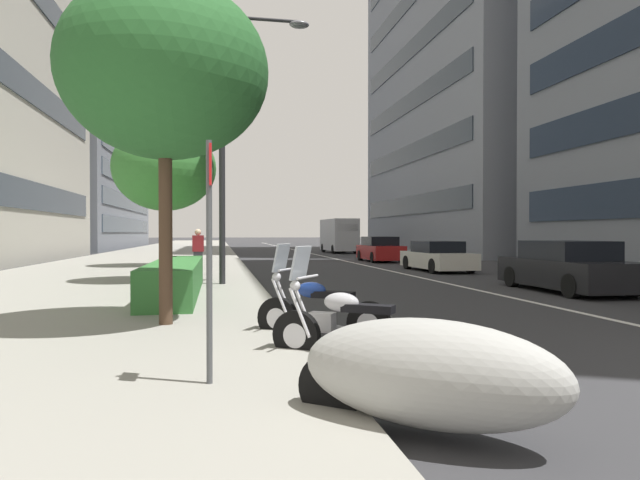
{
  "coord_description": "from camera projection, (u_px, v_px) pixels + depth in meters",
  "views": [
    {
      "loc": [
        -3.73,
        7.35,
        1.65
      ],
      "look_at": [
        13.24,
        4.17,
        1.43
      ],
      "focal_mm": 30.63,
      "sensor_mm": 36.0,
      "label": 1
    }
  ],
  "objects": [
    {
      "name": "pedestrian_on_plaza",
      "position": [
        198.0,
        252.0,
        19.35
      ],
      "size": [
        0.28,
        0.41,
        1.64
      ],
      "rotation": [
        0.0,
        0.0,
        0.05
      ],
      "color": "#2D2D33",
      "rests_on": "sidewalk_right_plaza"
    },
    {
      "name": "street_tree_mid_sidewalk",
      "position": [
        164.0,
        168.0,
        16.96
      ],
      "size": [
        3.16,
        3.16,
        4.88
      ],
      "color": "#473323",
      "rests_on": "sidewalk_right_plaza"
    },
    {
      "name": "motorcycle_under_tarp",
      "position": [
        426.0,
        374.0,
        4.35
      ],
      "size": [
        1.96,
        2.2,
        0.96
      ],
      "rotation": [
        0.0,
        0.0,
        0.91
      ],
      "color": "#9E9E99",
      "rests_on": "ground"
    },
    {
      "name": "delivery_van_ahead",
      "position": [
        339.0,
        235.0,
        45.34
      ],
      "size": [
        5.65,
        2.2,
        2.79
      ],
      "rotation": [
        0.0,
        0.0,
        0.03
      ],
      "color": "#B7B7BC",
      "rests_on": "ground"
    },
    {
      "name": "street_tree_far_plaza",
      "position": [
        165.0,
        72.0,
        8.9
      ],
      "size": [
        3.37,
        3.37,
        5.57
      ],
      "color": "#473323",
      "rests_on": "sidewalk_right_plaza"
    },
    {
      "name": "car_lead_in_lane",
      "position": [
        437.0,
        257.0,
        23.62
      ],
      "size": [
        4.43,
        1.93,
        1.3
      ],
      "rotation": [
        0.0,
        0.0,
        0.03
      ],
      "color": "beige",
      "rests_on": "ground"
    },
    {
      "name": "motorcycle_far_end_row",
      "position": [
        319.0,
        313.0,
        8.22
      ],
      "size": [
        1.2,
        1.87,
        1.48
      ],
      "rotation": [
        0.0,
        0.0,
        1.02
      ],
      "color": "black",
      "rests_on": "ground"
    },
    {
      "name": "clipped_hedge_bed",
      "position": [
        176.0,
        278.0,
        13.28
      ],
      "size": [
        6.76,
        1.1,
        0.8
      ],
      "primitive_type": "cube",
      "color": "#337033",
      "rests_on": "sidewalk_right_plaza"
    },
    {
      "name": "street_lamp_with_banners",
      "position": [
        236.0,
        120.0,
        16.05
      ],
      "size": [
        1.26,
        2.68,
        7.94
      ],
      "color": "#232326",
      "rests_on": "sidewalk_right_plaza"
    },
    {
      "name": "car_far_down_avenue",
      "position": [
        380.0,
        250.0,
        31.45
      ],
      "size": [
        4.19,
        1.85,
        1.44
      ],
      "rotation": [
        0.0,
        0.0,
        -0.0
      ],
      "color": "maroon",
      "rests_on": "ground"
    },
    {
      "name": "office_tower_far_right_block",
      "position": [
        39.0,
        103.0,
        58.08
      ],
      "size": [
        32.74,
        18.47,
        31.01
      ],
      "color": "slate",
      "rests_on": "ground"
    },
    {
      "name": "car_mid_block_traffic",
      "position": [
        567.0,
        268.0,
        15.33
      ],
      "size": [
        4.61,
        2.03,
        1.43
      ],
      "rotation": [
        0.0,
        0.0,
        -0.03
      ],
      "color": "black",
      "rests_on": "ground"
    },
    {
      "name": "street_tree_by_lamp_post",
      "position": [
        163.0,
        174.0,
        24.78
      ],
      "size": [
        3.56,
        3.56,
        5.72
      ],
      "color": "#473323",
      "rests_on": "sidewalk_right_plaza"
    },
    {
      "name": "motorcycle_by_sign_pole",
      "position": [
        351.0,
        330.0,
        6.77
      ],
      "size": [
        1.35,
        1.92,
        1.48
      ],
      "rotation": [
        0.0,
        0.0,
        0.98
      ],
      "color": "black",
      "rests_on": "ground"
    },
    {
      "name": "parking_sign_by_curb",
      "position": [
        210.0,
        237.0,
        5.41
      ],
      "size": [
        0.32,
        0.06,
        2.42
      ],
      "color": "#47494C",
      "rests_on": "sidewalk_right_plaza"
    },
    {
      "name": "lane_centre_stripe",
      "position": [
        321.0,
        256.0,
        39.44
      ],
      "size": [
        110.0,
        0.16,
        0.01
      ],
      "primitive_type": "cube",
      "color": "silver",
      "rests_on": "ground"
    },
    {
      "name": "sidewalk_right_plaza",
      "position": [
        156.0,
        259.0,
        32.5
      ],
      "size": [
        160.0,
        9.78,
        0.15
      ],
      "primitive_type": "cube",
      "color": "gray",
      "rests_on": "ground"
    }
  ]
}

